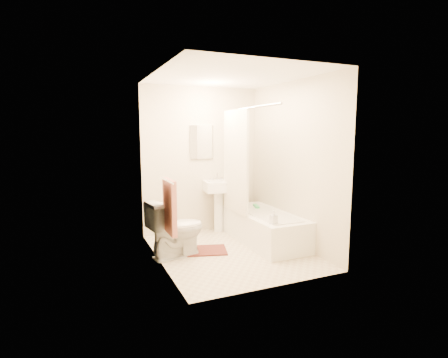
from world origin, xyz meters
name	(u,v)px	position (x,y,z in m)	size (l,w,h in m)	color
floor	(231,252)	(0.00, 0.00, 0.00)	(2.40, 2.40, 0.00)	beige
ceiling	(232,76)	(0.00, 0.00, 2.40)	(2.40, 2.40, 0.00)	white
wall_back	(202,160)	(0.00, 1.20, 1.20)	(2.00, 0.02, 2.40)	beige
wall_left	(158,170)	(-1.00, 0.00, 1.20)	(0.02, 2.40, 2.40)	beige
wall_right	(293,164)	(1.00, 0.00, 1.20)	(0.02, 2.40, 2.40)	beige
mirror	(202,142)	(0.00, 1.18, 1.50)	(0.40, 0.03, 0.55)	white
curtain_rod	(248,108)	(0.30, 0.10, 2.00)	(0.03, 0.03, 1.70)	silver
shower_curtain	(236,162)	(0.30, 0.50, 1.22)	(0.04, 0.80, 1.55)	silver
towel_bar	(167,180)	(-0.96, -0.25, 1.10)	(0.02, 0.02, 0.60)	silver
towel	(170,206)	(-0.93, -0.25, 0.78)	(0.06, 0.45, 0.66)	#CC7266
toilet_paper	(163,207)	(-0.93, 0.12, 0.70)	(0.12, 0.12, 0.11)	white
toilet	(176,229)	(-0.75, 0.14, 0.38)	(0.43, 0.77, 0.75)	white
sink	(219,204)	(0.23, 1.01, 0.47)	(0.48, 0.38, 0.93)	white
bathtub	(264,227)	(0.65, 0.22, 0.22)	(0.70, 1.60, 0.45)	white
bath_mat	(206,250)	(-0.32, 0.16, 0.01)	(0.58, 0.44, 0.02)	#553221
soap_bottle	(274,217)	(0.44, -0.40, 0.54)	(0.08, 0.09, 0.19)	white
scrub_brush	(256,206)	(0.71, 0.58, 0.47)	(0.07, 0.22, 0.04)	#37B55E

